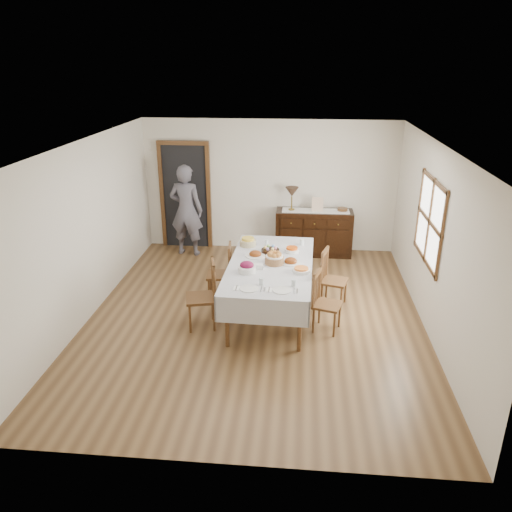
# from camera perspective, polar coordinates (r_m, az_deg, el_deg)

# --- Properties ---
(ground) EXTENTS (6.00, 6.00, 0.00)m
(ground) POSITION_cam_1_polar(r_m,az_deg,el_deg) (7.67, -0.07, -6.89)
(ground) COLOR brown
(room_shell) EXTENTS (5.02, 6.02, 2.65)m
(room_shell) POSITION_cam_1_polar(r_m,az_deg,el_deg) (7.45, -0.89, 5.90)
(room_shell) COLOR white
(room_shell) RESTS_ON ground
(dining_table) EXTENTS (1.30, 2.45, 0.83)m
(dining_table) POSITION_cam_1_polar(r_m,az_deg,el_deg) (7.45, 1.68, -1.51)
(dining_table) COLOR silver
(dining_table) RESTS_ON ground
(chair_left_near) EXTENTS (0.51, 0.51, 1.02)m
(chair_left_near) POSITION_cam_1_polar(r_m,az_deg,el_deg) (7.22, -5.91, -4.35)
(chair_left_near) COLOR #56351B
(chair_left_near) RESTS_ON ground
(chair_left_far) EXTENTS (0.42, 0.42, 0.94)m
(chair_left_far) POSITION_cam_1_polar(r_m,az_deg,el_deg) (8.02, -3.88, -1.81)
(chair_left_far) COLOR #56351B
(chair_left_far) RESTS_ON ground
(chair_right_near) EXTENTS (0.47, 0.47, 0.90)m
(chair_right_near) POSITION_cam_1_polar(r_m,az_deg,el_deg) (7.18, 7.81, -5.11)
(chair_right_near) COLOR #56351B
(chair_right_near) RESTS_ON ground
(chair_right_far) EXTENTS (0.48, 0.48, 0.92)m
(chair_right_far) POSITION_cam_1_polar(r_m,az_deg,el_deg) (7.91, 8.63, -2.45)
(chair_right_far) COLOR #56351B
(chair_right_far) RESTS_ON ground
(sideboard) EXTENTS (1.49, 0.54, 0.90)m
(sideboard) POSITION_cam_1_polar(r_m,az_deg,el_deg) (9.96, 6.62, 2.69)
(sideboard) COLOR black
(sideboard) RESTS_ON ground
(person) EXTENTS (0.64, 0.46, 1.92)m
(person) POSITION_cam_1_polar(r_m,az_deg,el_deg) (9.85, -7.99, 5.53)
(person) COLOR #595663
(person) RESTS_ON ground
(bread_basket) EXTENTS (0.28, 0.28, 0.18)m
(bread_basket) POSITION_cam_1_polar(r_m,az_deg,el_deg) (7.37, 2.11, -0.27)
(bread_basket) COLOR brown
(bread_basket) RESTS_ON dining_table
(egg_basket) EXTENTS (0.28, 0.28, 0.11)m
(egg_basket) POSITION_cam_1_polar(r_m,az_deg,el_deg) (7.81, 1.65, 0.65)
(egg_basket) COLOR black
(egg_basket) RESTS_ON dining_table
(ham_platter_a) EXTENTS (0.31, 0.31, 0.11)m
(ham_platter_a) POSITION_cam_1_polar(r_m,az_deg,el_deg) (7.66, -0.09, 0.18)
(ham_platter_a) COLOR white
(ham_platter_a) RESTS_ON dining_table
(ham_platter_b) EXTENTS (0.29, 0.29, 0.11)m
(ham_platter_b) POSITION_cam_1_polar(r_m,az_deg,el_deg) (7.41, 3.99, -0.64)
(ham_platter_b) COLOR white
(ham_platter_b) RESTS_ON dining_table
(beet_bowl) EXTENTS (0.26, 0.26, 0.16)m
(beet_bowl) POSITION_cam_1_polar(r_m,az_deg,el_deg) (7.09, -1.05, -1.32)
(beet_bowl) COLOR white
(beet_bowl) RESTS_ON dining_table
(carrot_bowl) EXTENTS (0.23, 0.23, 0.09)m
(carrot_bowl) POSITION_cam_1_polar(r_m,az_deg,el_deg) (7.83, 4.12, 0.69)
(carrot_bowl) COLOR white
(carrot_bowl) RESTS_ON dining_table
(pineapple_bowl) EXTENTS (0.27, 0.27, 0.14)m
(pineapple_bowl) POSITION_cam_1_polar(r_m,az_deg,el_deg) (8.09, -0.93, 1.61)
(pineapple_bowl) COLOR tan
(pineapple_bowl) RESTS_ON dining_table
(casserole_dish) EXTENTS (0.25, 0.25, 0.07)m
(casserole_dish) POSITION_cam_1_polar(r_m,az_deg,el_deg) (7.12, 5.19, -1.62)
(casserole_dish) COLOR white
(casserole_dish) RESTS_ON dining_table
(butter_dish) EXTENTS (0.14, 0.09, 0.07)m
(butter_dish) POSITION_cam_1_polar(r_m,az_deg,el_deg) (7.20, 0.27, -1.21)
(butter_dish) COLOR white
(butter_dish) RESTS_ON dining_table
(setting_left) EXTENTS (0.42, 0.31, 0.10)m
(setting_left) POSITION_cam_1_polar(r_m,az_deg,el_deg) (6.63, -0.35, -3.46)
(setting_left) COLOR white
(setting_left) RESTS_ON dining_table
(setting_right) EXTENTS (0.42, 0.31, 0.10)m
(setting_right) POSITION_cam_1_polar(r_m,az_deg,el_deg) (6.60, 3.40, -3.63)
(setting_right) COLOR white
(setting_right) RESTS_ON dining_table
(glass_far_a) EXTENTS (0.06, 0.06, 0.09)m
(glass_far_a) POSITION_cam_1_polar(r_m,az_deg,el_deg) (8.12, 1.19, 1.57)
(glass_far_a) COLOR silver
(glass_far_a) RESTS_ON dining_table
(glass_far_b) EXTENTS (0.07, 0.07, 0.11)m
(glass_far_b) POSITION_cam_1_polar(r_m,az_deg,el_deg) (8.14, 5.27, 1.60)
(glass_far_b) COLOR silver
(glass_far_b) RESTS_ON dining_table
(runner) EXTENTS (1.30, 0.35, 0.01)m
(runner) POSITION_cam_1_polar(r_m,az_deg,el_deg) (9.82, 6.83, 5.17)
(runner) COLOR white
(runner) RESTS_ON sideboard
(table_lamp) EXTENTS (0.26, 0.26, 0.46)m
(table_lamp) POSITION_cam_1_polar(r_m,az_deg,el_deg) (9.73, 4.13, 7.25)
(table_lamp) COLOR olive
(table_lamp) RESTS_ON sideboard
(picture_frame) EXTENTS (0.22, 0.08, 0.28)m
(picture_frame) POSITION_cam_1_polar(r_m,az_deg,el_deg) (9.75, 7.04, 5.86)
(picture_frame) COLOR beige
(picture_frame) RESTS_ON sideboard
(deco_bowl) EXTENTS (0.20, 0.20, 0.06)m
(deco_bowl) POSITION_cam_1_polar(r_m,az_deg,el_deg) (9.88, 9.85, 5.25)
(deco_bowl) COLOR #56351B
(deco_bowl) RESTS_ON sideboard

